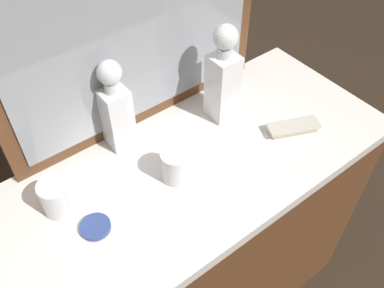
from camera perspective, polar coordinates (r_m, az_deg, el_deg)
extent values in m
cube|color=brown|center=(1.52, 0.00, -13.67)|extent=(1.14, 0.50, 0.81)
cube|color=white|center=(1.17, 0.00, -3.30)|extent=(1.18, 0.51, 0.04)
cube|color=brown|center=(1.09, -8.15, 17.76)|extent=(0.80, 0.03, 0.72)
cube|color=gray|center=(1.08, -7.71, 17.48)|extent=(0.72, 0.01, 0.64)
cube|color=white|center=(1.17, -10.01, 3.46)|extent=(0.07, 0.07, 0.19)
cube|color=#9E5619|center=(1.18, -9.85, 2.54)|extent=(0.06, 0.06, 0.13)
cylinder|color=white|center=(1.10, -10.73, 7.60)|extent=(0.04, 0.04, 0.03)
sphere|color=white|center=(1.07, -11.05, 9.42)|extent=(0.06, 0.06, 0.06)
cube|color=white|center=(1.23, 4.13, 7.66)|extent=(0.08, 0.08, 0.21)
cube|color=#9E5619|center=(1.26, 4.03, 6.17)|extent=(0.07, 0.07, 0.12)
cylinder|color=white|center=(1.16, 4.44, 12.23)|extent=(0.04, 0.04, 0.03)
sphere|color=white|center=(1.14, 4.57, 14.15)|extent=(0.07, 0.07, 0.07)
cylinder|color=white|center=(1.08, -17.61, -6.73)|extent=(0.08, 0.08, 0.09)
cylinder|color=silver|center=(1.11, -17.17, -7.93)|extent=(0.08, 0.08, 0.01)
cylinder|color=white|center=(1.10, -2.16, -2.85)|extent=(0.08, 0.08, 0.09)
cylinder|color=silver|center=(1.13, -2.11, -4.12)|extent=(0.08, 0.08, 0.01)
cube|color=#B7A88C|center=(1.28, 13.37, 2.00)|extent=(0.14, 0.10, 0.01)
cube|color=beige|center=(1.27, 13.46, 2.39)|extent=(0.16, 0.11, 0.01)
cylinder|color=#33478C|center=(1.06, -12.85, -10.79)|extent=(0.07, 0.07, 0.01)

